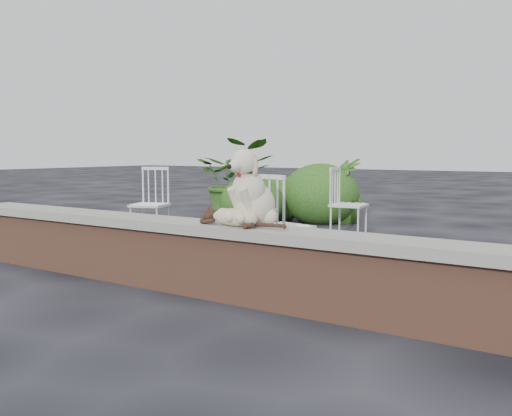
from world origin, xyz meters
The scene contains 11 objects.
ground centered at (0.00, 0.00, 0.00)m, with size 60.00×60.00×0.00m, color black.
brick_wall centered at (0.00, 0.00, 0.25)m, with size 6.00×0.30×0.50m, color brown.
capstone centered at (0.00, 0.00, 0.54)m, with size 6.20×0.40×0.08m, color slate.
dog centered at (0.25, 0.11, 0.88)m, with size 0.39×0.51×0.59m, color beige, non-canonical shape.
cat centered at (0.17, -0.04, 0.66)m, with size 0.91×0.22×0.15m, color tan, non-canonical shape.
chair_c centered at (0.03, 0.93, 0.47)m, with size 0.56×0.56×0.94m, color white, non-canonical shape.
chair_a centered at (-2.50, 1.79, 0.47)m, with size 0.56×0.56×0.94m, color white, non-canonical shape.
chair_e centered at (-0.34, 3.20, 0.47)m, with size 0.56×0.56×0.94m, color white, non-canonical shape.
potted_plant_a centered at (-2.62, 3.90, 0.67)m, with size 1.21×1.05×1.35m, color #1C4213.
potted_plant_b centered at (-1.09, 4.75, 0.52)m, with size 0.58×0.58×1.03m, color #1C4213.
shrubbery centered at (-1.82, 4.32, 0.40)m, with size 1.90×1.89×1.01m.
Camera 1 is at (2.62, -3.47, 1.15)m, focal length 39.30 mm.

